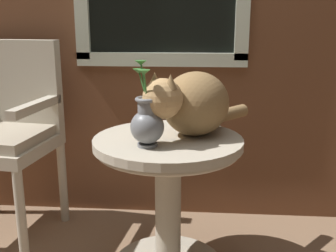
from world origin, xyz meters
TOP-DOWN VIEW (x-y plane):
  - wicker_side_table at (0.26, 0.07)m, footprint 0.61×0.61m
  - wicker_chair at (-0.57, 0.38)m, footprint 0.53×0.51m
  - cat at (0.36, 0.11)m, footprint 0.44×0.49m
  - pewter_vase_with_ivy at (0.19, -0.05)m, footprint 0.13×0.13m

SIDE VIEW (x-z plane):
  - wicker_side_table at x=0.26m, z-range 0.11..0.71m
  - wicker_chair at x=-0.57m, z-range 0.07..1.04m
  - pewter_vase_with_ivy at x=0.19m, z-range 0.54..0.86m
  - cat at x=0.36m, z-range 0.60..0.88m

